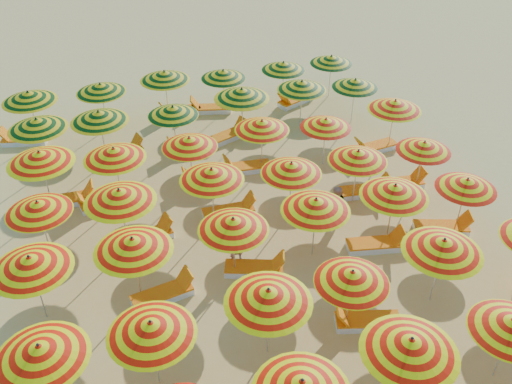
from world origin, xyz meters
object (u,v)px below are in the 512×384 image
umbrella_44 (165,76)px  lounger_20 (104,201)px  umbrella_14 (268,296)px  umbrella_22 (395,191)px  umbrella_19 (133,244)px  beachgoer_a (237,243)px  umbrella_34 (326,123)px  umbrella_31 (114,153)px  umbrella_37 (99,116)px  lounger_22 (246,167)px  umbrella_24 (38,207)px  lounger_13 (376,244)px  lounger_16 (230,211)px  lounger_24 (122,153)px  umbrella_23 (467,184)px  umbrella_25 (119,196)px  umbrella_27 (291,168)px  umbrella_13 (151,328)px  umbrella_10 (512,325)px  lounger_11 (164,294)px  umbrella_46 (283,66)px  umbrella_40 (302,85)px  lounger_30 (295,101)px  umbrella_36 (37,124)px  umbrella_33 (262,125)px  umbrella_42 (29,97)px  beachgoer_b (336,206)px  lounger_12 (256,269)px  umbrella_32 (189,142)px  lounger_28 (180,112)px  umbrella_43 (101,88)px  lounger_21 (206,180)px  umbrella_18 (30,263)px  umbrella_41 (355,83)px  umbrella_30 (40,157)px  umbrella_29 (424,146)px  umbrella_45 (223,74)px  lounger_15 (147,238)px  umbrella_39 (242,94)px  umbrella_28 (358,156)px  lounger_27 (23,140)px  lounger_14 (442,228)px  lounger_25 (190,149)px  umbrella_9 (411,346)px  lounger_26 (229,135)px  umbrella_20 (233,224)px  lounger_18 (400,184)px  lounger_29 (210,109)px  umbrella_35 (395,105)px  lounger_17 (365,191)px  lounger_23 (375,147)px  umbrella_21 (316,205)px  umbrella_38 (173,111)px

umbrella_44 → lounger_20: 6.67m
umbrella_14 → umbrella_22: 5.76m
umbrella_19 → beachgoer_a: bearing=10.5°
umbrella_34 → umbrella_31: bearing=179.9°
umbrella_37 → lounger_22: (4.82, -2.22, -1.81)m
umbrella_24 → lounger_13: (9.53, -2.90, -1.65)m
lounger_16 → lounger_24: bearing=123.9°
umbrella_23 → umbrella_25: size_ratio=1.00×
umbrella_27 → umbrella_13: bearing=-136.1°
umbrella_10 → lounger_16: bearing=117.9°
umbrella_25 → lounger_11: (0.64, -2.46, -1.84)m
umbrella_46 → umbrella_40: bearing=-91.3°
lounger_30 → umbrella_36: bearing=-11.0°
umbrella_33 → umbrella_42: (-7.81, 4.76, 0.11)m
beachgoer_a → beachgoer_b: bearing=0.7°
lounger_12 → lounger_13: (3.85, -0.15, 0.00)m
umbrella_32 → lounger_28: 5.67m
umbrella_33 → umbrella_43: size_ratio=1.08×
lounger_21 → umbrella_18: bearing=43.6°
umbrella_23 → umbrella_41: umbrella_41 is taller
umbrella_30 → lounger_28: 7.76m
umbrella_18 → umbrella_29: bearing=9.4°
umbrella_45 → lounger_15: 9.04m
umbrella_43 → lounger_30: (8.22, -0.34, -1.70)m
umbrella_31 → lounger_15: bearing=-79.3°
umbrella_23 → umbrella_30: 13.38m
umbrella_39 → lounger_11: size_ratio=1.27×
umbrella_28 → lounger_27: umbrella_28 is taller
umbrella_23 → lounger_14: umbrella_23 is taller
lounger_21 → lounger_25: bearing=-84.7°
umbrella_22 → lounger_30: umbrella_22 is taller
umbrella_9 → umbrella_25: (-5.15, 7.44, -0.02)m
lounger_11 → lounger_26: bearing=52.6°
umbrella_24 → umbrella_32: umbrella_24 is taller
umbrella_25 → umbrella_46: bearing=43.8°
lounger_20 → umbrella_36: bearing=-69.2°
umbrella_20 → lounger_18: umbrella_20 is taller
lounger_16 → lounger_29: same height
umbrella_33 → lounger_26: size_ratio=1.40×
umbrella_37 → umbrella_45: (5.34, 2.51, -0.19)m
lounger_11 → umbrella_35: bearing=18.0°
umbrella_9 → umbrella_45: 15.11m
lounger_17 → beachgoer_a: beachgoer_a is taller
lounger_24 → lounger_25: bearing=-26.2°
umbrella_20 → umbrella_40: umbrella_20 is taller
lounger_23 → umbrella_21: bearing=39.4°
umbrella_24 → umbrella_22: bearing=-14.9°
lounger_21 → umbrella_42: bearing=-38.3°
umbrella_18 → lounger_13: (9.74, -0.32, -1.80)m
umbrella_34 → umbrella_38: umbrella_38 is taller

